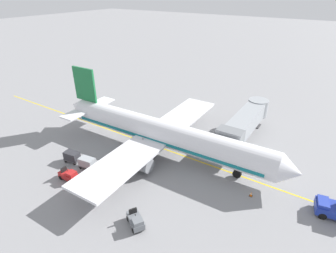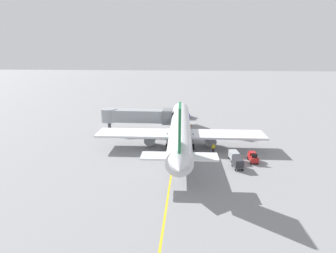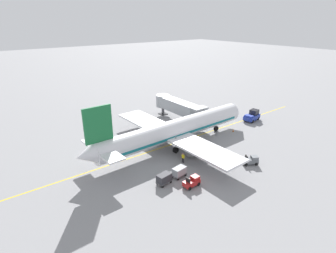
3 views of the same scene
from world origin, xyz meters
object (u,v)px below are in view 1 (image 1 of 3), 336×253
(parked_airliner, at_px, (162,133))
(baggage_cart_front, at_px, (87,162))
(baggage_tug_trailing, at_px, (136,220))
(safety_cone_nose_left, at_px, (251,194))
(baggage_tug_lead, at_px, (69,175))
(baggage_cart_second_in_train, at_px, (72,156))
(jet_bridge, at_px, (246,121))
(ground_crew_wing_walker, at_px, (120,159))

(parked_airliner, xyz_separation_m, baggage_cart_front, (8.83, -6.19, -2.24))
(baggage_tug_trailing, height_order, safety_cone_nose_left, baggage_tug_trailing)
(baggage_tug_lead, height_order, baggage_tug_trailing, same)
(baggage_cart_second_in_train, bearing_deg, baggage_tug_trailing, 74.63)
(baggage_cart_front, bearing_deg, jet_bridge, 140.77)
(ground_crew_wing_walker, bearing_deg, baggage_cart_second_in_train, -63.49)
(jet_bridge, height_order, safety_cone_nose_left, jet_bridge)
(baggage_tug_lead, bearing_deg, baggage_tug_trailing, 84.44)
(jet_bridge, height_order, baggage_tug_trailing, jet_bridge)
(baggage_tug_lead, xyz_separation_m, safety_cone_nose_left, (-9.65, 20.45, -0.42))
(baggage_cart_second_in_train, distance_m, ground_crew_wing_walker, 6.94)
(baggage_tug_trailing, bearing_deg, safety_cone_nose_left, 141.45)
(baggage_cart_second_in_train, relative_size, safety_cone_nose_left, 5.03)
(baggage_cart_front, relative_size, baggage_cart_second_in_train, 1.00)
(parked_airliner, relative_size, baggage_tug_lead, 14.71)
(jet_bridge, xyz_separation_m, baggage_cart_front, (18.63, -15.21, -2.51))
(parked_airliner, relative_size, baggage_cart_second_in_train, 12.57)
(jet_bridge, xyz_separation_m, baggage_cart_second_in_train, (18.73, -18.13, -2.51))
(baggage_cart_front, bearing_deg, baggage_tug_trailing, 70.56)
(baggage_cart_front, relative_size, safety_cone_nose_left, 5.03)
(baggage_tug_trailing, bearing_deg, parked_airliner, -156.93)
(jet_bridge, distance_m, ground_crew_wing_walker, 19.83)
(baggage_cart_front, xyz_separation_m, safety_cone_nose_left, (-6.67, 20.32, -0.66))
(baggage_cart_front, bearing_deg, baggage_tug_lead, -2.41)
(jet_bridge, height_order, ground_crew_wing_walker, jet_bridge)
(baggage_tug_lead, distance_m, safety_cone_nose_left, 22.62)
(jet_bridge, bearing_deg, ground_crew_wing_walker, -37.33)
(baggage_tug_lead, bearing_deg, baggage_cart_front, 177.59)
(parked_airliner, bearing_deg, jet_bridge, 137.39)
(jet_bridge, distance_m, baggage_cart_front, 24.18)
(parked_airliner, xyz_separation_m, safety_cone_nose_left, (2.16, 14.13, -2.90))
(baggage_tug_trailing, relative_size, ground_crew_wing_walker, 1.63)
(jet_bridge, distance_m, baggage_cart_second_in_train, 26.19)
(safety_cone_nose_left, bearing_deg, ground_crew_wing_walker, -77.81)
(baggage_tug_lead, height_order, ground_crew_wing_walker, ground_crew_wing_walker)
(parked_airliner, distance_m, ground_crew_wing_walker, 6.90)
(baggage_tug_trailing, height_order, ground_crew_wing_walker, ground_crew_wing_walker)
(safety_cone_nose_left, bearing_deg, baggage_cart_second_in_train, -73.75)
(jet_bridge, xyz_separation_m, safety_cone_nose_left, (11.96, 5.12, -3.17))
(jet_bridge, relative_size, baggage_tug_lead, 6.13)
(parked_airliner, relative_size, jet_bridge, 2.40)
(baggage_cart_second_in_train, bearing_deg, jet_bridge, 135.93)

